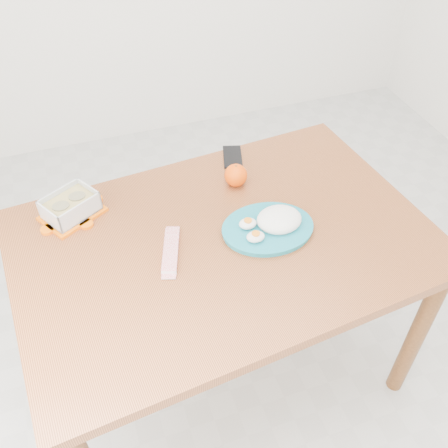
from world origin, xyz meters
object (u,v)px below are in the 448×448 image
object	(u,v)px
orange_fruit	(236,175)
rice_plate	(271,224)
food_container	(70,207)
dining_table	(224,257)
smartphone	(233,157)

from	to	relation	value
orange_fruit	rice_plate	xyz separation A→B (m)	(0.03, -0.25, -0.01)
food_container	rice_plate	bearing A→B (deg)	-54.99
orange_fruit	dining_table	bearing A→B (deg)	-117.77
dining_table	smartphone	size ratio (longest dim) A/B	10.09
rice_plate	food_container	bearing A→B (deg)	158.54
rice_plate	smartphone	distance (m)	0.40
orange_fruit	food_container	bearing A→B (deg)	177.74
rice_plate	smartphone	bearing A→B (deg)	91.50
food_container	smartphone	world-z (taller)	food_container
food_container	rice_plate	world-z (taller)	same
smartphone	food_container	bearing A→B (deg)	-151.48
rice_plate	smartphone	size ratio (longest dim) A/B	2.26
orange_fruit	rice_plate	world-z (taller)	orange_fruit
rice_plate	smartphone	world-z (taller)	rice_plate
orange_fruit	smartphone	world-z (taller)	orange_fruit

